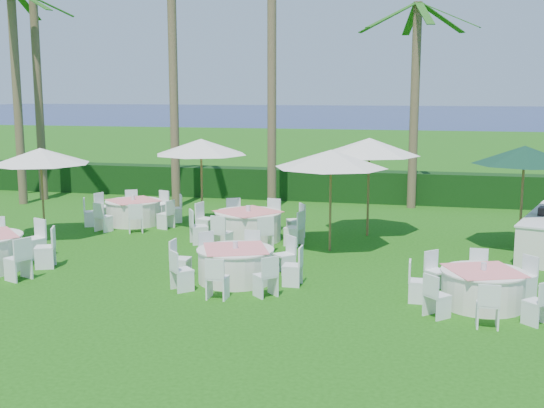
{
  "coord_description": "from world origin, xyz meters",
  "views": [
    {
      "loc": [
        4.7,
        -14.23,
        4.32
      ],
      "look_at": [
        0.65,
        3.17,
        1.3
      ],
      "focal_mm": 45.0,
      "sensor_mm": 36.0,
      "label": 1
    }
  ],
  "objects_px": {
    "banquet_table_d": "(134,211)",
    "banquet_table_c": "(483,287)",
    "umbrella_d": "(369,147)",
    "umbrella_a": "(40,156)",
    "umbrella_c": "(201,147)",
    "umbrella_green": "(524,155)",
    "umbrella_b": "(331,159)",
    "banquet_table_e": "(248,225)",
    "banquet_table_b": "(236,264)"
  },
  "relations": [
    {
      "from": "banquet_table_b",
      "to": "umbrella_green",
      "type": "height_order",
      "value": "umbrella_green"
    },
    {
      "from": "umbrella_b",
      "to": "umbrella_green",
      "type": "xyz_separation_m",
      "value": [
        4.99,
        1.11,
        0.1
      ]
    },
    {
      "from": "banquet_table_b",
      "to": "banquet_table_d",
      "type": "relative_size",
      "value": 0.99
    },
    {
      "from": "banquet_table_c",
      "to": "umbrella_c",
      "type": "height_order",
      "value": "umbrella_c"
    },
    {
      "from": "banquet_table_e",
      "to": "umbrella_a",
      "type": "xyz_separation_m",
      "value": [
        -5.84,
        -1.18,
        1.98
      ]
    },
    {
      "from": "umbrella_c",
      "to": "umbrella_green",
      "type": "bearing_deg",
      "value": -6.43
    },
    {
      "from": "banquet_table_d",
      "to": "banquet_table_c",
      "type": "bearing_deg",
      "value": -31.05
    },
    {
      "from": "banquet_table_d",
      "to": "umbrella_b",
      "type": "height_order",
      "value": "umbrella_b"
    },
    {
      "from": "banquet_table_b",
      "to": "umbrella_c",
      "type": "distance_m",
      "value": 6.61
    },
    {
      "from": "banquet_table_e",
      "to": "umbrella_d",
      "type": "distance_m",
      "value": 4.21
    },
    {
      "from": "banquet_table_b",
      "to": "banquet_table_e",
      "type": "height_order",
      "value": "banquet_table_e"
    },
    {
      "from": "umbrella_d",
      "to": "banquet_table_c",
      "type": "bearing_deg",
      "value": -65.17
    },
    {
      "from": "umbrella_b",
      "to": "umbrella_d",
      "type": "xyz_separation_m",
      "value": [
        0.82,
        2.14,
        0.16
      ]
    },
    {
      "from": "banquet_table_b",
      "to": "banquet_table_d",
      "type": "distance_m",
      "value": 7.61
    },
    {
      "from": "umbrella_c",
      "to": "banquet_table_d",
      "type": "bearing_deg",
      "value": 179.07
    },
    {
      "from": "banquet_table_d",
      "to": "umbrella_green",
      "type": "relative_size",
      "value": 1.08
    },
    {
      "from": "banquet_table_c",
      "to": "banquet_table_b",
      "type": "bearing_deg",
      "value": 173.64
    },
    {
      "from": "umbrella_d",
      "to": "banquet_table_d",
      "type": "bearing_deg",
      "value": 179.55
    },
    {
      "from": "banquet_table_d",
      "to": "banquet_table_e",
      "type": "xyz_separation_m",
      "value": [
        4.24,
        -1.46,
        0.03
      ]
    },
    {
      "from": "umbrella_c",
      "to": "umbrella_green",
      "type": "height_order",
      "value": "umbrella_green"
    },
    {
      "from": "banquet_table_c",
      "to": "umbrella_b",
      "type": "height_order",
      "value": "umbrella_b"
    },
    {
      "from": "umbrella_a",
      "to": "umbrella_green",
      "type": "distance_m",
      "value": 13.4
    },
    {
      "from": "umbrella_a",
      "to": "umbrella_d",
      "type": "distance_m",
      "value": 9.5
    },
    {
      "from": "umbrella_a",
      "to": "umbrella_b",
      "type": "relative_size",
      "value": 0.93
    },
    {
      "from": "banquet_table_e",
      "to": "umbrella_c",
      "type": "height_order",
      "value": "umbrella_c"
    },
    {
      "from": "banquet_table_e",
      "to": "umbrella_green",
      "type": "distance_m",
      "value": 7.78
    },
    {
      "from": "banquet_table_c",
      "to": "umbrella_a",
      "type": "relative_size",
      "value": 1.04
    },
    {
      "from": "umbrella_a",
      "to": "umbrella_c",
      "type": "xyz_separation_m",
      "value": [
        3.95,
        2.6,
        0.13
      ]
    },
    {
      "from": "umbrella_b",
      "to": "umbrella_d",
      "type": "bearing_deg",
      "value": 69.14
    },
    {
      "from": "banquet_table_e",
      "to": "umbrella_b",
      "type": "relative_size",
      "value": 1.11
    },
    {
      "from": "banquet_table_d",
      "to": "umbrella_c",
      "type": "height_order",
      "value": "umbrella_c"
    },
    {
      "from": "banquet_table_b",
      "to": "umbrella_c",
      "type": "height_order",
      "value": "umbrella_c"
    },
    {
      "from": "umbrella_green",
      "to": "umbrella_c",
      "type": "bearing_deg",
      "value": 173.57
    },
    {
      "from": "banquet_table_c",
      "to": "umbrella_d",
      "type": "relative_size",
      "value": 0.99
    },
    {
      "from": "banquet_table_d",
      "to": "umbrella_d",
      "type": "xyz_separation_m",
      "value": [
        7.54,
        -0.06,
        2.24
      ]
    },
    {
      "from": "umbrella_b",
      "to": "umbrella_green",
      "type": "distance_m",
      "value": 5.11
    },
    {
      "from": "umbrella_b",
      "to": "umbrella_d",
      "type": "height_order",
      "value": "umbrella_d"
    },
    {
      "from": "banquet_table_d",
      "to": "umbrella_d",
      "type": "relative_size",
      "value": 1.04
    },
    {
      "from": "umbrella_d",
      "to": "umbrella_c",
      "type": "bearing_deg",
      "value": 179.77
    },
    {
      "from": "umbrella_green",
      "to": "umbrella_d",
      "type": "bearing_deg",
      "value": 166.08
    },
    {
      "from": "banquet_table_b",
      "to": "umbrella_a",
      "type": "xyz_separation_m",
      "value": [
        -6.67,
        3.03,
        2.02
      ]
    },
    {
      "from": "banquet_table_e",
      "to": "umbrella_green",
      "type": "height_order",
      "value": "umbrella_green"
    },
    {
      "from": "banquet_table_b",
      "to": "banquet_table_c",
      "type": "bearing_deg",
      "value": -6.36
    },
    {
      "from": "banquet_table_c",
      "to": "banquet_table_d",
      "type": "distance_m",
      "value": 12.15
    },
    {
      "from": "banquet_table_d",
      "to": "umbrella_green",
      "type": "xyz_separation_m",
      "value": [
        11.71,
        -1.09,
        2.18
      ]
    },
    {
      "from": "banquet_table_b",
      "to": "umbrella_green",
      "type": "xyz_separation_m",
      "value": [
        6.64,
        4.58,
        2.19
      ]
    },
    {
      "from": "banquet_table_d",
      "to": "umbrella_green",
      "type": "height_order",
      "value": "umbrella_green"
    },
    {
      "from": "umbrella_c",
      "to": "banquet_table_e",
      "type": "bearing_deg",
      "value": -36.97
    },
    {
      "from": "umbrella_b",
      "to": "umbrella_c",
      "type": "distance_m",
      "value": 4.88
    },
    {
      "from": "umbrella_green",
      "to": "umbrella_a",
      "type": "bearing_deg",
      "value": -173.37
    }
  ]
}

